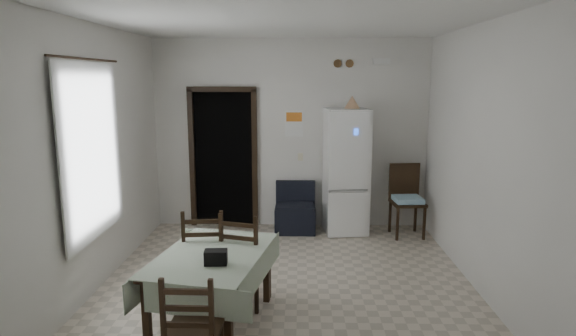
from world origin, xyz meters
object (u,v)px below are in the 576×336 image
(navy_seat, at_px, (295,208))
(dining_chair_far_right, at_px, (246,257))
(dining_chair_near_head, at_px, (194,328))
(dining_table, at_px, (213,290))
(fridge, at_px, (346,171))
(dining_chair_far_left, at_px, (205,254))
(corner_chair, at_px, (408,201))

(navy_seat, distance_m, dining_chair_far_right, 2.46)
(navy_seat, relative_size, dining_chair_near_head, 0.78)
(dining_table, bearing_deg, navy_seat, 86.45)
(dining_chair_far_right, xyz_separation_m, dining_chair_near_head, (-0.24, -1.38, -0.03))
(navy_seat, bearing_deg, fridge, 0.13)
(dining_chair_near_head, bearing_deg, dining_chair_far_left, -81.14)
(dining_table, xyz_separation_m, dining_chair_far_left, (-0.18, 0.53, 0.15))
(dining_table, bearing_deg, fridge, 73.44)
(navy_seat, distance_m, dining_chair_far_left, 2.53)
(fridge, height_order, dining_chair_far_left, fridge)
(fridge, relative_size, dining_chair_far_left, 1.83)
(fridge, distance_m, dining_chair_far_left, 2.92)
(dining_chair_far_right, distance_m, dining_chair_near_head, 1.40)
(dining_chair_far_left, bearing_deg, corner_chair, -146.90)
(dining_table, bearing_deg, corner_chair, 59.28)
(navy_seat, height_order, dining_chair_far_right, dining_chair_far_right)
(navy_seat, height_order, dining_table, navy_seat)
(fridge, xyz_separation_m, dining_chair_near_head, (-1.48, -3.79, -0.46))
(navy_seat, height_order, dining_chair_far_left, dining_chair_far_left)
(dining_table, xyz_separation_m, dining_chair_far_right, (0.26, 0.48, 0.14))
(fridge, distance_m, navy_seat, 0.94)
(dining_table, distance_m, dining_chair_near_head, 0.91)
(dining_table, height_order, dining_chair_near_head, dining_chair_near_head)
(corner_chair, height_order, dining_chair_far_left, corner_chair)
(navy_seat, height_order, corner_chair, corner_chair)
(corner_chair, bearing_deg, fridge, 162.99)
(corner_chair, bearing_deg, dining_chair_far_right, -139.00)
(dining_chair_far_left, relative_size, dining_chair_far_right, 1.02)
(navy_seat, relative_size, dining_chair_far_left, 0.72)
(fridge, height_order, navy_seat, fridge)
(dining_table, distance_m, dining_chair_far_left, 0.58)
(dining_table, distance_m, dining_chair_far_right, 0.56)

